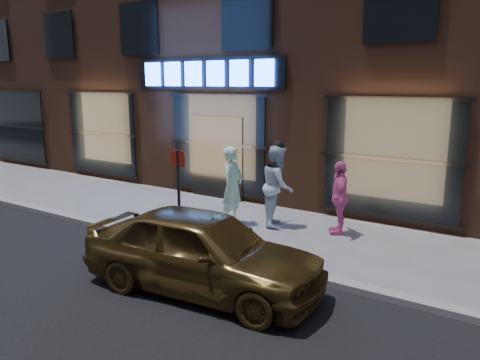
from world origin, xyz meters
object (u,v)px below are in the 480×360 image
(man_cap, at_px, (278,186))
(passerby, at_px, (339,198))
(sign_post, at_px, (179,188))
(man_bowtie, at_px, (233,186))
(gold_sedan, at_px, (202,251))

(man_cap, xyz_separation_m, passerby, (1.45, 0.20, -0.14))
(sign_post, bearing_deg, man_bowtie, 87.58)
(man_cap, relative_size, gold_sedan, 0.48)
(man_cap, distance_m, gold_sedan, 3.93)
(gold_sedan, height_order, sign_post, sign_post)
(man_bowtie, height_order, passerby, man_bowtie)
(sign_post, bearing_deg, passerby, 45.73)
(passerby, relative_size, sign_post, 0.82)
(man_cap, bearing_deg, passerby, -107.62)
(man_bowtie, bearing_deg, gold_sedan, -156.76)
(passerby, bearing_deg, gold_sedan, -37.24)
(man_cap, bearing_deg, sign_post, 131.39)
(man_cap, relative_size, passerby, 1.17)
(man_bowtie, bearing_deg, man_cap, -65.56)
(gold_sedan, distance_m, sign_post, 2.35)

